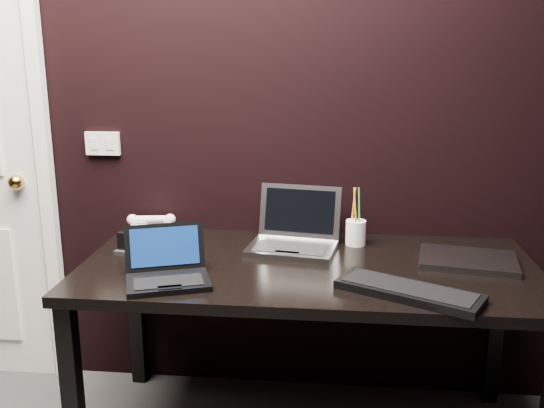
# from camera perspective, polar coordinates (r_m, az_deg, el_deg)

# --- Properties ---
(wall_back) EXTENTS (4.00, 0.00, 4.00)m
(wall_back) POSITION_cam_1_polar(r_m,az_deg,el_deg) (2.58, -2.71, 9.49)
(wall_back) COLOR black
(wall_back) RESTS_ON ground
(wall_switch) EXTENTS (0.15, 0.02, 0.10)m
(wall_switch) POSITION_cam_1_polar(r_m,az_deg,el_deg) (2.75, -15.65, 5.50)
(wall_switch) COLOR silver
(wall_switch) RESTS_ON wall_back
(desk) EXTENTS (1.70, 0.80, 0.74)m
(desk) POSITION_cam_1_polar(r_m,az_deg,el_deg) (2.31, 3.44, -7.47)
(desk) COLOR black
(desk) RESTS_ON ground
(netbook) EXTENTS (0.35, 0.33, 0.18)m
(netbook) POSITION_cam_1_polar(r_m,az_deg,el_deg) (2.13, -9.83, -6.27)
(netbook) COLOR black
(netbook) RESTS_ON desk
(silver_laptop) EXTENTS (0.38, 0.35, 0.23)m
(silver_laptop) POSITION_cam_1_polar(r_m,az_deg,el_deg) (2.44, 2.08, -3.20)
(silver_laptop) COLOR #9C9BA1
(silver_laptop) RESTS_ON desk
(ext_keyboard) EXTENTS (0.49, 0.36, 0.03)m
(ext_keyboard) POSITION_cam_1_polar(r_m,az_deg,el_deg) (2.05, 12.75, -8.00)
(ext_keyboard) COLOR black
(ext_keyboard) RESTS_ON desk
(closed_laptop) EXTENTS (0.39, 0.31, 0.02)m
(closed_laptop) POSITION_cam_1_polar(r_m,az_deg,el_deg) (2.40, 17.96, -5.05)
(closed_laptop) COLOR gray
(closed_laptop) RESTS_ON desk
(desk_phone) EXTENTS (0.21, 0.18, 0.10)m
(desk_phone) POSITION_cam_1_polar(r_m,az_deg,el_deg) (2.66, -11.23, -2.09)
(desk_phone) COLOR silver
(desk_phone) RESTS_ON desk
(mobile_phone) EXTENTS (0.06, 0.05, 0.09)m
(mobile_phone) POSITION_cam_1_polar(r_m,az_deg,el_deg) (2.45, -13.89, -3.87)
(mobile_phone) COLOR black
(mobile_phone) RESTS_ON desk
(pen_cup) EXTENTS (0.09, 0.09, 0.24)m
(pen_cup) POSITION_cam_1_polar(r_m,az_deg,el_deg) (2.50, 7.88, -2.58)
(pen_cup) COLOR white
(pen_cup) RESTS_ON desk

